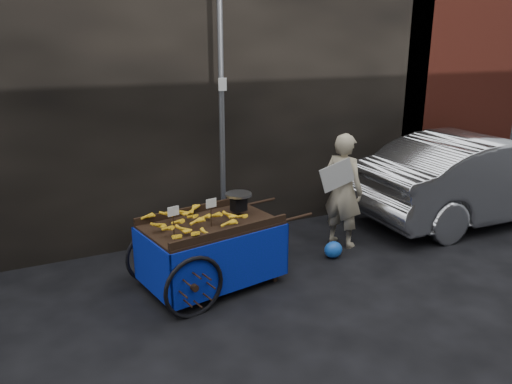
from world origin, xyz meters
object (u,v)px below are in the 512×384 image
plastic_bag (333,250)px  parked_car (483,177)px  banana_cart (207,230)px  vendor (343,190)px

plastic_bag → parked_car: 3.32m
banana_cart → parked_car: bearing=-6.4°
parked_car → vendor: bearing=91.0°
plastic_bag → parked_car: parked_car is taller
banana_cart → plastic_bag: banana_cart is taller
banana_cart → vendor: 2.33m
vendor → plastic_bag: 0.91m
parked_car → plastic_bag: bearing=97.7°
banana_cart → vendor: bearing=-0.4°
plastic_bag → vendor: bearing=43.5°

